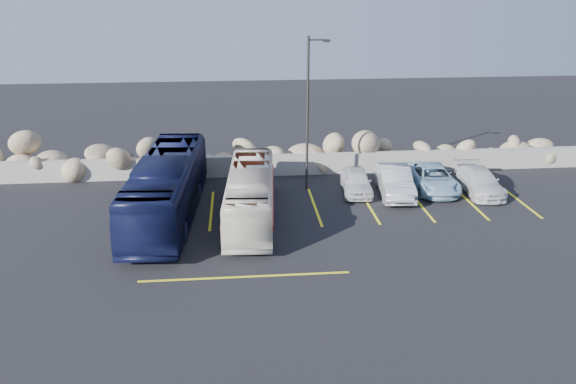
{
  "coord_description": "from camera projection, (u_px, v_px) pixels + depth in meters",
  "views": [
    {
      "loc": [
        -1.09,
        -18.6,
        10.51
      ],
      "look_at": [
        0.99,
        4.0,
        1.95
      ],
      "focal_mm": 35.0,
      "sensor_mm": 36.0,
      "label": 1
    }
  ],
  "objects": [
    {
      "name": "riprap_pile",
      "position": [
        257.0,
        148.0,
        32.98
      ],
      "size": [
        54.0,
        2.8,
        2.6
      ],
      "primitive_type": null,
      "color": "#8C7B5C",
      "rests_on": "ground"
    },
    {
      "name": "ground",
      "position": [
        272.0,
        278.0,
        21.14
      ],
      "size": [
        90.0,
        90.0,
        0.0
      ],
      "primitive_type": "plane",
      "color": "black",
      "rests_on": "ground"
    },
    {
      "name": "car_a",
      "position": [
        356.0,
        181.0,
        29.53
      ],
      "size": [
        1.78,
        3.76,
        1.24
      ],
      "primitive_type": "imported",
      "rotation": [
        0.0,
        0.0,
        -0.09
      ],
      "color": "silver",
      "rests_on": "ground"
    },
    {
      "name": "seawall",
      "position": [
        258.0,
        165.0,
        32.11
      ],
      "size": [
        60.0,
        0.4,
        1.2
      ],
      "primitive_type": "cube",
      "color": "gray",
      "rests_on": "ground"
    },
    {
      "name": "parking_lines",
      "position": [
        361.0,
        216.0,
        26.72
      ],
      "size": [
        18.16,
        9.36,
        0.01
      ],
      "color": "yellow",
      "rests_on": "ground"
    },
    {
      "name": "lamppost",
      "position": [
        309.0,
        110.0,
        28.69
      ],
      "size": [
        1.14,
        0.18,
        8.0
      ],
      "color": "#2E2C29",
      "rests_on": "ground"
    },
    {
      "name": "car_b",
      "position": [
        395.0,
        181.0,
        29.18
      ],
      "size": [
        2.0,
        4.62,
        1.48
      ],
      "primitive_type": "imported",
      "rotation": [
        0.0,
        0.0,
        -0.1
      ],
      "color": "#B9B9BE",
      "rests_on": "ground"
    },
    {
      "name": "car_c",
      "position": [
        479.0,
        181.0,
        29.55
      ],
      "size": [
        1.9,
        4.3,
        1.23
      ],
      "primitive_type": "imported",
      "rotation": [
        0.0,
        0.0,
        -0.04
      ],
      "color": "silver",
      "rests_on": "ground"
    },
    {
      "name": "car_d",
      "position": [
        433.0,
        178.0,
        29.96
      ],
      "size": [
        2.29,
        4.65,
        1.27
      ],
      "primitive_type": "imported",
      "rotation": [
        0.0,
        0.0,
        -0.04
      ],
      "color": "#98C0D8",
      "rests_on": "ground"
    },
    {
      "name": "tour_coach",
      "position": [
        167.0,
        187.0,
        26.17
      ],
      "size": [
        3.15,
        10.79,
        2.97
      ],
      "primitive_type": "imported",
      "rotation": [
        0.0,
        0.0,
        -0.06
      ],
      "color": "#101436",
      "rests_on": "ground"
    },
    {
      "name": "vintage_bus",
      "position": [
        251.0,
        194.0,
        26.08
      ],
      "size": [
        2.61,
        8.83,
        2.43
      ],
      "primitive_type": "imported",
      "rotation": [
        0.0,
        0.0,
        -0.07
      ],
      "color": "silver",
      "rests_on": "ground"
    }
  ]
}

